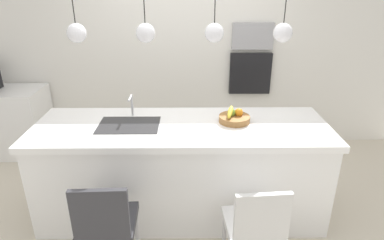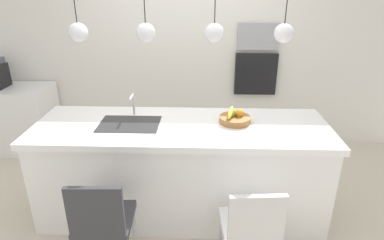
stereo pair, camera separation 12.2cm
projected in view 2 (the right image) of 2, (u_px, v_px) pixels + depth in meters
The scene contains 15 objects.
floor at pixel (182, 209), 3.44m from camera, with size 6.60×6.60×0.00m, color beige.
back_wall at pixel (189, 52), 4.45m from camera, with size 6.00×0.10×2.60m, color silver.
kitchen_island at pixel (182, 169), 3.25m from camera, with size 2.74×0.91×0.96m.
sink_basin at pixel (129, 124), 3.08m from camera, with size 0.56×0.40×0.02m, color #2D2D30.
faucet at pixel (133, 102), 3.22m from camera, with size 0.02×0.17×0.22m.
fruit_bowl at pixel (235, 118), 3.10m from camera, with size 0.29×0.29×0.16m.
side_counter at pixel (13, 119), 4.52m from camera, with size 1.10×0.60×0.90m, color white.
microwave at pixel (258, 36), 4.27m from camera, with size 0.54×0.08×0.34m, color #9E9EA3.
oven at pixel (256, 74), 4.47m from camera, with size 0.56×0.08×0.56m, color black.
chair_near at pixel (103, 220), 2.50m from camera, with size 0.44×0.44×0.90m.
chair_middle at pixel (251, 228), 2.48m from camera, with size 0.45×0.48×0.87m.
pendant_light_left at pixel (78, 32), 2.77m from camera, with size 0.16×0.16×0.76m.
pendant_light_center_left at pixel (146, 32), 2.75m from camera, with size 0.16×0.16×0.76m.
pendant_light_center_right at pixel (214, 33), 2.73m from camera, with size 0.16×0.16×0.76m.
pendant_light_right at pixel (284, 33), 2.71m from camera, with size 0.16×0.16×0.76m.
Camera 2 is at (0.20, -2.80, 2.19)m, focal length 30.93 mm.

